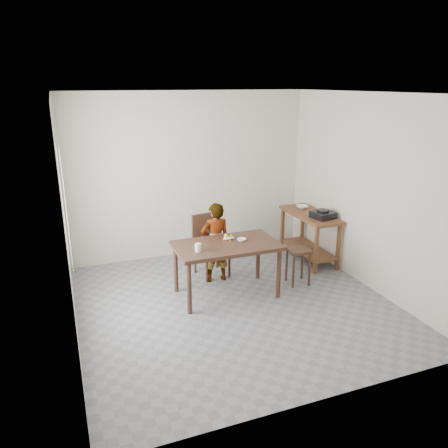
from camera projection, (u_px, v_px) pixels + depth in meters
name	position (u px, v px, depth m)	size (l,w,h in m)	color
floor	(235.00, 305.00, 5.83)	(4.00, 4.00, 0.04)	slate
ceiling	(236.00, 91.00, 4.98)	(4.00, 4.00, 0.04)	white
wall_back	(189.00, 176.00, 7.20)	(4.00, 0.04, 2.70)	beige
wall_front	(328.00, 268.00, 3.61)	(4.00, 0.04, 2.70)	beige
wall_left	(63.00, 224.00, 4.72)	(0.04, 4.00, 2.70)	beige
wall_right	(369.00, 193.00, 6.09)	(0.04, 4.00, 2.70)	beige
window_pane	(66.00, 206.00, 4.87)	(0.02, 1.10, 1.30)	white
dining_table	(227.00, 269.00, 5.97)	(1.40, 0.80, 0.75)	#3B2418
prep_counter	(309.00, 237.00, 7.17)	(0.50, 1.20, 0.80)	brown
child	(215.00, 243.00, 6.34)	(0.44, 0.29, 1.19)	silver
dining_chair	(212.00, 246.00, 6.57)	(0.45, 0.45, 0.93)	#3B2418
stool	(298.00, 266.00, 6.35)	(0.30, 0.30, 0.54)	#3B2418
glass_tumbler	(198.00, 247.00, 5.58)	(0.08, 0.08, 0.11)	silver
small_bowl	(241.00, 240.00, 5.95)	(0.12, 0.12, 0.04)	white
banana	(229.00, 238.00, 5.99)	(0.16, 0.11, 0.06)	#DFD04E
serving_bowl	(302.00, 207.00, 7.31)	(0.19, 0.19, 0.05)	white
gas_burner	(323.00, 215.00, 6.79)	(0.31, 0.31, 0.10)	black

